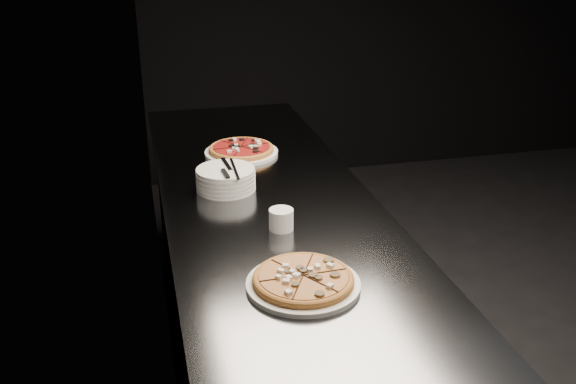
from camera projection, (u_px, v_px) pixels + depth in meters
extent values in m
cube|color=black|center=(151.00, 69.00, 2.01)|extent=(0.02, 5.00, 2.80)
cube|color=slate|center=(270.00, 309.00, 2.46)|extent=(0.70, 2.40, 0.90)
cube|color=slate|center=(268.00, 200.00, 2.28)|extent=(0.74, 2.44, 0.02)
cylinder|color=white|center=(303.00, 284.00, 1.72)|extent=(0.31, 0.31, 0.01)
cylinder|color=#BA7B37|center=(303.00, 280.00, 1.72)|extent=(0.28, 0.28, 0.01)
torus|color=#BA7B37|center=(303.00, 278.00, 1.72)|extent=(0.28, 0.28, 0.02)
cylinder|color=#FFAD54|center=(303.00, 277.00, 1.71)|extent=(0.25, 0.25, 0.01)
cylinder|color=white|center=(241.00, 153.00, 2.70)|extent=(0.31, 0.31, 0.01)
cylinder|color=#BA7B37|center=(241.00, 150.00, 2.69)|extent=(0.30, 0.30, 0.01)
torus|color=#BA7B37|center=(241.00, 148.00, 2.69)|extent=(0.30, 0.30, 0.02)
cylinder|color=maroon|center=(241.00, 147.00, 2.69)|extent=(0.27, 0.27, 0.01)
cylinder|color=white|center=(226.00, 187.00, 2.35)|extent=(0.21, 0.21, 0.02)
cylinder|color=white|center=(226.00, 183.00, 2.34)|extent=(0.21, 0.21, 0.02)
cylinder|color=white|center=(226.00, 179.00, 2.34)|extent=(0.21, 0.21, 0.02)
cylinder|color=white|center=(226.00, 175.00, 2.33)|extent=(0.21, 0.21, 0.02)
cylinder|color=white|center=(225.00, 171.00, 2.32)|extent=(0.21, 0.21, 0.02)
cube|color=silver|center=(226.00, 164.00, 2.36)|extent=(0.03, 0.14, 0.00)
cube|color=black|center=(225.00, 174.00, 2.26)|extent=(0.02, 0.09, 0.01)
cube|color=silver|center=(235.00, 169.00, 2.32)|extent=(0.06, 0.21, 0.00)
cylinder|color=silver|center=(281.00, 219.00, 2.03)|extent=(0.08, 0.08, 0.07)
cylinder|color=black|center=(281.00, 212.00, 2.02)|extent=(0.06, 0.06, 0.01)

